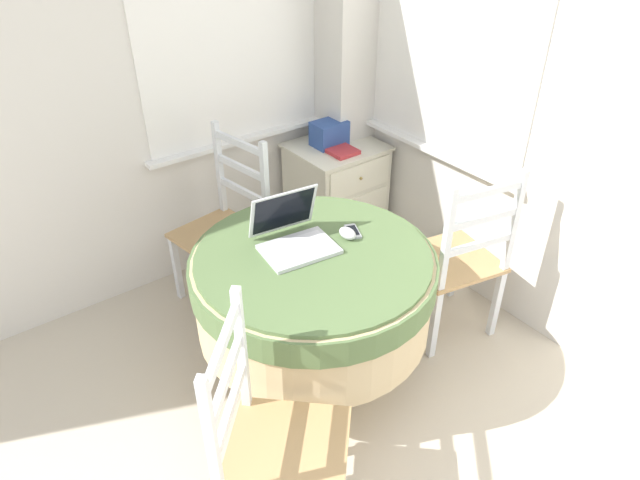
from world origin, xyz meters
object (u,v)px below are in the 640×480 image
object	(u,v)px
storage_box	(329,133)
dining_chair_near_back_window	(226,228)
dining_chair_camera_near	(273,446)
corner_cabinet	(336,193)
round_dining_table	(313,285)
cell_phone	(353,231)
laptop	(293,236)
dining_chair_near_right_window	(457,260)
book_on_cabinet	(340,150)
computer_mouse	(347,233)

from	to	relation	value
storage_box	dining_chair_near_back_window	bearing A→B (deg)	-169.35
dining_chair_camera_near	corner_cabinet	bearing A→B (deg)	45.58
round_dining_table	cell_phone	size ratio (longest dim) A/B	8.51
cell_phone	dining_chair_camera_near	distance (m)	1.04
laptop	dining_chair_near_right_window	xyz separation A→B (m)	(0.80, -0.28, -0.31)
dining_chair_near_back_window	dining_chair_camera_near	xyz separation A→B (m)	(-0.56, -1.34, 0.00)
dining_chair_near_back_window	corner_cabinet	size ratio (longest dim) A/B	1.46
round_dining_table	book_on_cabinet	distance (m)	1.17
laptop	computer_mouse	size ratio (longest dim) A/B	3.73
dining_chair_near_back_window	storage_box	world-z (taller)	dining_chair_near_back_window
laptop	computer_mouse	world-z (taller)	laptop
laptop	storage_box	world-z (taller)	laptop
cell_phone	dining_chair_near_back_window	distance (m)	0.85
computer_mouse	dining_chair_camera_near	distance (m)	1.00
laptop	dining_chair_near_back_window	distance (m)	0.76
computer_mouse	round_dining_table	bearing A→B (deg)	-176.96
laptop	cell_phone	bearing A→B (deg)	-15.31
dining_chair_near_back_window	dining_chair_camera_near	bearing A→B (deg)	-112.82
dining_chair_near_right_window	book_on_cabinet	xyz separation A→B (m)	(0.04, 1.01, 0.23)
round_dining_table	laptop	world-z (taller)	laptop
storage_box	dining_chair_camera_near	bearing A→B (deg)	-133.06
round_dining_table	storage_box	world-z (taller)	storage_box
corner_cabinet	round_dining_table	bearing A→B (deg)	-133.04
computer_mouse	dining_chair_near_right_window	distance (m)	0.67
dining_chair_near_right_window	book_on_cabinet	bearing A→B (deg)	87.54
cell_phone	book_on_cabinet	xyz separation A→B (m)	(0.56, 0.80, -0.04)
cell_phone	corner_cabinet	bearing A→B (deg)	55.62
computer_mouse	dining_chair_camera_near	xyz separation A→B (m)	(-0.77, -0.55, -0.29)
book_on_cabinet	corner_cabinet	bearing A→B (deg)	64.31
cell_phone	dining_chair_near_back_window	world-z (taller)	dining_chair_near_back_window
storage_box	book_on_cabinet	bearing A→B (deg)	-94.89
computer_mouse	dining_chair_near_right_window	size ratio (longest dim) A/B	0.10
dining_chair_near_back_window	dining_chair_near_right_window	size ratio (longest dim) A/B	1.00
round_dining_table	dining_chair_near_back_window	bearing A→B (deg)	90.80
dining_chair_camera_near	storage_box	size ratio (longest dim) A/B	4.74
computer_mouse	dining_chair_near_back_window	size ratio (longest dim) A/B	0.10
laptop	dining_chair_camera_near	xyz separation A→B (m)	(-0.55, -0.65, -0.31)
dining_chair_near_right_window	storage_box	size ratio (longest dim) A/B	4.74
corner_cabinet	storage_box	size ratio (longest dim) A/B	3.24
corner_cabinet	dining_chair_near_back_window	bearing A→B (deg)	-172.31
cell_phone	storage_box	size ratio (longest dim) A/B	0.62
laptop	dining_chair_camera_near	distance (m)	0.91
round_dining_table	storage_box	bearing A→B (deg)	49.16
laptop	corner_cabinet	world-z (taller)	laptop
dining_chair_near_back_window	dining_chair_camera_near	distance (m)	1.45
cell_phone	dining_chair_near_right_window	xyz separation A→B (m)	(0.52, -0.21, -0.27)
round_dining_table	dining_chair_camera_near	bearing A→B (deg)	-136.59
corner_cabinet	book_on_cabinet	xyz separation A→B (m)	(-0.04, -0.08, 0.35)
laptop	book_on_cabinet	world-z (taller)	laptop
round_dining_table	corner_cabinet	size ratio (longest dim) A/B	1.62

